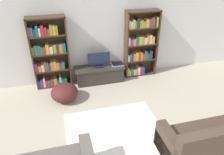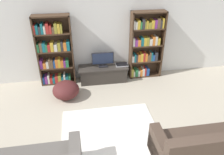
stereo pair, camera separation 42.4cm
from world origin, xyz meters
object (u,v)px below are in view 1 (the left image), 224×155
beanbag_ottoman (65,93)px  bookshelf_right (140,44)px  bookshelf_left (50,55)px  television (99,60)px  tv_stand (100,74)px  laptop (118,64)px  couch_right_sofa (218,140)px

beanbag_ottoman → bookshelf_right: bearing=20.0°
bookshelf_left → bookshelf_right: same height
bookshelf_left → television: size_ratio=3.13×
bookshelf_right → tv_stand: size_ratio=1.39×
laptop → beanbag_ottoman: bearing=-155.7°
bookshelf_left → tv_stand: bearing=-5.9°
tv_stand → beanbag_ottoman: tv_stand is taller
television → bookshelf_left: bearing=174.7°
laptop → couch_right_sofa: bearing=-71.9°
couch_right_sofa → bookshelf_right: bearing=95.7°
bookshelf_right → tv_stand: bookshelf_right is taller
bookshelf_left → laptop: 1.86m
television → couch_right_sofa: (1.53, -3.04, -0.38)m
bookshelf_left → couch_right_sofa: size_ratio=0.93×
bookshelf_left → tv_stand: (1.27, -0.13, -0.69)m
bookshelf_right → couch_right_sofa: 3.25m
couch_right_sofa → beanbag_ottoman: (-2.55, 2.35, -0.06)m
bookshelf_left → couch_right_sofa: 4.27m
laptop → beanbag_ottoman: laptop is taller
beanbag_ottoman → television: bearing=34.2°
television → beanbag_ottoman: 1.31m
television → couch_right_sofa: 3.43m
bookshelf_left → laptop: bookshelf_left is taller
television → bookshelf_right: bearing=5.6°
television → laptop: size_ratio=1.78×
bookshelf_right → television: (-1.22, -0.12, -0.28)m
tv_stand → television: size_ratio=2.26×
beanbag_ottoman → tv_stand: bearing=33.7°
television → laptop: 0.57m
couch_right_sofa → beanbag_ottoman: size_ratio=3.09×
beanbag_ottoman → bookshelf_left: bearing=106.9°
couch_right_sofa → beanbag_ottoman: couch_right_sofa is taller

